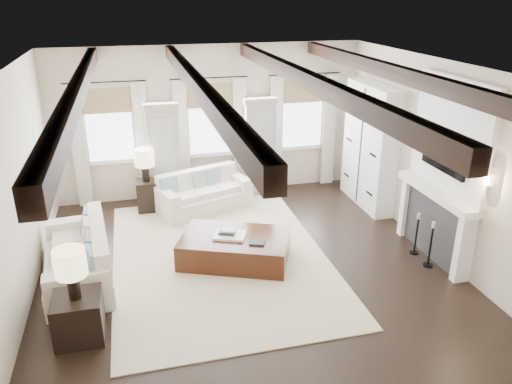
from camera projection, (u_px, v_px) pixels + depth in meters
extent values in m
plane|color=black|center=(252.00, 279.00, 7.81)|extent=(7.50, 7.50, 0.00)
cube|color=beige|center=(210.00, 122.00, 10.57)|extent=(6.50, 0.04, 3.20)
cube|color=beige|center=(368.00, 355.00, 3.84)|extent=(6.50, 0.04, 3.20)
cube|color=beige|center=(9.00, 206.00, 6.46)|extent=(0.04, 7.50, 3.20)
cube|color=beige|center=(450.00, 166.00, 7.94)|extent=(0.04, 7.50, 3.20)
cube|color=white|center=(252.00, 72.00, 6.60)|extent=(6.50, 7.50, 0.04)
cube|color=black|center=(78.00, 88.00, 6.14)|extent=(0.16, 7.40, 0.22)
cube|color=black|center=(196.00, 83.00, 6.48)|extent=(0.16, 7.40, 0.22)
cube|color=black|center=(305.00, 78.00, 6.82)|extent=(0.16, 7.40, 0.22)
cube|color=black|center=(400.00, 74.00, 7.15)|extent=(0.16, 7.40, 0.22)
cube|color=white|center=(109.00, 126.00, 10.06)|extent=(0.90, 0.03, 1.45)
cube|color=olive|center=(106.00, 101.00, 9.80)|extent=(0.94, 0.04, 0.50)
cube|color=beige|center=(79.00, 148.00, 9.97)|extent=(0.28, 0.08, 2.50)
cube|color=beige|center=(143.00, 143.00, 10.25)|extent=(0.28, 0.08, 2.50)
cylinder|color=black|center=(104.00, 82.00, 9.62)|extent=(1.60, 0.02, 0.02)
cube|color=white|center=(210.00, 120.00, 10.52)|extent=(0.90, 0.03, 1.45)
cube|color=olive|center=(209.00, 96.00, 10.27)|extent=(0.94, 0.04, 0.50)
cube|color=beige|center=(182.00, 141.00, 10.44)|extent=(0.28, 0.08, 2.50)
cube|color=beige|center=(240.00, 137.00, 10.72)|extent=(0.28, 0.08, 2.50)
cylinder|color=black|center=(209.00, 78.00, 10.09)|extent=(1.60, 0.02, 0.02)
cube|color=white|center=(302.00, 114.00, 10.99)|extent=(0.90, 0.03, 1.45)
cube|color=olive|center=(304.00, 91.00, 10.74)|extent=(0.94, 0.04, 0.50)
cube|color=beige|center=(276.00, 134.00, 10.90)|extent=(0.28, 0.08, 2.50)
cube|color=beige|center=(329.00, 131.00, 11.19)|extent=(0.28, 0.08, 2.50)
cylinder|color=black|center=(305.00, 74.00, 10.55)|extent=(1.60, 0.02, 0.02)
cube|color=#B4B0A1|center=(164.00, 156.00, 10.37)|extent=(0.64, 0.38, 2.00)
cube|color=#B2B7BA|center=(164.00, 152.00, 10.13)|extent=(0.48, 0.02, 1.40)
cube|color=#B4B0A1|center=(160.00, 105.00, 9.97)|extent=(0.70, 0.42, 0.12)
cube|color=#B4B0A1|center=(259.00, 149.00, 10.83)|extent=(0.64, 0.38, 2.00)
cube|color=#B2B7BA|center=(261.00, 145.00, 10.60)|extent=(0.48, 0.02, 1.40)
cube|color=#B4B0A1|center=(259.00, 100.00, 10.43)|extent=(0.70, 0.42, 0.12)
cube|color=#262629|center=(436.00, 226.00, 8.32)|extent=(0.18, 1.50, 1.10)
cube|color=black|center=(433.00, 234.00, 8.37)|extent=(0.10, 0.90, 0.70)
cube|color=white|center=(464.00, 249.00, 7.58)|extent=(0.26, 0.14, 1.10)
cube|color=white|center=(408.00, 207.00, 9.05)|extent=(0.26, 0.14, 1.10)
cube|color=white|center=(437.00, 192.00, 8.07)|extent=(0.32, 1.90, 0.12)
cube|color=white|center=(452.00, 136.00, 7.74)|extent=(0.10, 1.90, 1.80)
cube|color=black|center=(445.00, 151.00, 7.82)|extent=(0.07, 1.10, 0.64)
cylinder|color=#FFD899|center=(490.00, 180.00, 6.92)|extent=(0.10, 0.10, 0.14)
cube|color=silver|center=(370.00, 146.00, 10.14)|extent=(0.40, 1.70, 2.50)
cube|color=black|center=(360.00, 147.00, 10.09)|extent=(0.01, 0.02, 2.40)
cube|color=beige|center=(220.00, 257.00, 8.44)|extent=(3.50, 4.97, 0.02)
cube|color=white|center=(205.00, 202.00, 10.21)|extent=(2.03, 1.41, 0.35)
cube|color=white|center=(196.00, 179.00, 10.31)|extent=(1.73, 0.78, 0.44)
cube|color=white|center=(167.00, 197.00, 9.68)|extent=(0.48, 0.82, 0.23)
cube|color=white|center=(238.00, 181.00, 10.52)|extent=(0.48, 0.82, 0.23)
cube|color=white|center=(182.00, 197.00, 9.82)|extent=(0.64, 0.66, 0.12)
cube|color=white|center=(205.00, 192.00, 10.09)|extent=(0.64, 0.66, 0.12)
cube|color=white|center=(227.00, 186.00, 10.35)|extent=(0.64, 0.66, 0.12)
cube|color=#6B93A7|center=(170.00, 187.00, 9.84)|extent=(0.41, 0.31, 0.39)
cube|color=silver|center=(185.00, 183.00, 10.01)|extent=(0.41, 0.31, 0.39)
cube|color=beige|center=(200.00, 180.00, 10.18)|extent=(0.41, 0.31, 0.39)
cube|color=#6B93A7|center=(214.00, 177.00, 10.35)|extent=(0.41, 0.31, 0.39)
cube|color=silver|center=(228.00, 174.00, 10.52)|extent=(0.41, 0.31, 0.39)
cube|color=white|center=(78.00, 269.00, 7.71)|extent=(1.13, 2.14, 0.39)
cube|color=white|center=(99.00, 240.00, 7.66)|extent=(0.41, 1.98, 0.49)
cube|color=white|center=(74.00, 226.00, 8.38)|extent=(0.90, 0.34, 0.26)
cube|color=white|center=(77.00, 281.00, 6.80)|extent=(0.90, 0.34, 0.26)
cube|color=white|center=(72.00, 238.00, 8.09)|extent=(0.64, 0.60, 0.14)
cube|color=white|center=(73.00, 254.00, 7.60)|extent=(0.64, 0.60, 0.14)
cube|color=white|center=(73.00, 273.00, 7.10)|extent=(0.64, 0.60, 0.14)
cube|color=#6B93A7|center=(86.00, 220.00, 8.24)|extent=(0.25, 0.43, 0.43)
cube|color=silver|center=(87.00, 233.00, 7.81)|extent=(0.25, 0.43, 0.43)
cube|color=beige|center=(88.00, 247.00, 7.38)|extent=(0.25, 0.43, 0.43)
cube|color=#6B93A7|center=(90.00, 263.00, 6.95)|extent=(0.25, 0.43, 0.43)
cube|color=black|center=(235.00, 249.00, 8.25)|extent=(2.03, 1.69, 0.46)
cube|color=white|center=(230.00, 235.00, 8.15)|extent=(0.61, 0.55, 0.04)
cube|color=#262628|center=(227.00, 232.00, 8.17)|extent=(0.32, 0.29, 0.04)
cube|color=beige|center=(229.00, 230.00, 8.16)|extent=(0.27, 0.24, 0.03)
cube|color=#262628|center=(257.00, 243.00, 7.93)|extent=(0.29, 0.26, 0.03)
cube|color=black|center=(79.00, 317.00, 6.40)|extent=(0.60, 0.60, 0.60)
cylinder|color=black|center=(74.00, 286.00, 6.23)|extent=(0.15, 0.15, 0.33)
cylinder|color=#F9D89E|center=(70.00, 263.00, 6.10)|extent=(0.40, 0.40, 0.35)
cube|color=black|center=(148.00, 196.00, 10.12)|extent=(0.43, 0.43, 0.65)
cylinder|color=black|center=(146.00, 173.00, 9.94)|extent=(0.15, 0.15, 0.32)
cylinder|color=#F9D89E|center=(144.00, 157.00, 9.82)|extent=(0.39, 0.39, 0.34)
cylinder|color=black|center=(428.00, 265.00, 8.19)|extent=(0.16, 0.16, 0.02)
cylinder|color=black|center=(430.00, 246.00, 8.06)|extent=(0.03, 0.03, 0.70)
cylinder|color=beige|center=(434.00, 225.00, 7.92)|extent=(0.06, 0.06, 0.10)
cylinder|color=black|center=(414.00, 253.00, 8.57)|extent=(0.15, 0.15, 0.02)
cylinder|color=black|center=(416.00, 236.00, 8.45)|extent=(0.03, 0.03, 0.66)
cylinder|color=beige|center=(419.00, 216.00, 8.31)|extent=(0.06, 0.06, 0.09)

